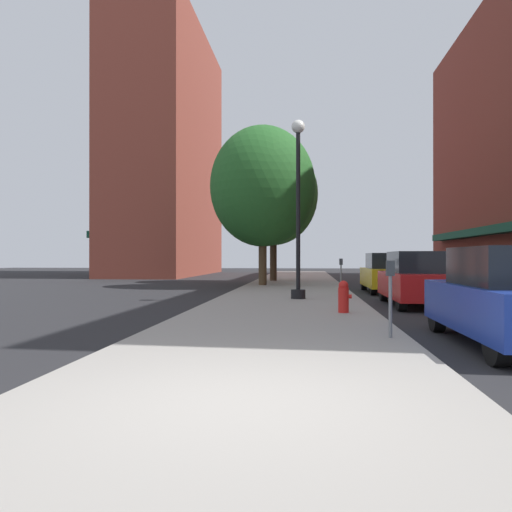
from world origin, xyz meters
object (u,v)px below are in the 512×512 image
at_px(lamppost, 298,205).
at_px(fire_hydrant, 344,296).
at_px(parking_meter_far, 390,289).
at_px(car_yellow, 387,273).
at_px(tree_near, 273,194).
at_px(tree_mid, 263,186).
at_px(parking_meter_near, 341,270).
at_px(car_blue, 511,298).
at_px(car_red, 418,280).

xyz_separation_m(lamppost, fire_hydrant, (1.18, -4.08, -2.68)).
xyz_separation_m(parking_meter_far, car_yellow, (1.95, 12.84, -0.14)).
relative_size(tree_near, tree_mid, 1.02).
bearing_deg(parking_meter_near, tree_near, 112.23).
bearing_deg(car_blue, car_red, 90.25).
distance_m(parking_meter_far, car_yellow, 12.99).
distance_m(tree_mid, car_blue, 17.44).
bearing_deg(tree_near, fire_hydrant, -80.35).
relative_size(fire_hydrant, parking_meter_near, 0.60).
relative_size(tree_near, car_red, 1.86).
height_order(parking_meter_far, tree_mid, tree_mid).
xyz_separation_m(tree_mid, car_red, (5.52, -9.01, -4.17)).
distance_m(lamppost, car_red, 4.46).
distance_m(parking_meter_far, tree_mid, 16.86).
bearing_deg(parking_meter_far, fire_hydrant, 97.55).
distance_m(parking_meter_near, car_red, 5.69).
relative_size(tree_near, car_yellow, 1.86).
xyz_separation_m(parking_meter_near, tree_near, (-3.34, 8.17, 4.19)).
bearing_deg(tree_mid, lamppost, -76.87).
relative_size(parking_meter_far, tree_near, 0.16).
distance_m(tree_near, car_red, 15.15).
relative_size(lamppost, fire_hydrant, 7.47).
distance_m(parking_meter_near, car_yellow, 2.03).
relative_size(parking_meter_far, car_blue, 0.30).
xyz_separation_m(fire_hydrant, car_yellow, (2.46, 9.00, 0.29)).
bearing_deg(fire_hydrant, lamppost, 106.19).
bearing_deg(car_blue, fire_hydrant, 122.64).
bearing_deg(parking_meter_near, car_red, -69.95).
relative_size(lamppost, tree_mid, 0.75).
relative_size(lamppost, car_yellow, 1.37).
height_order(parking_meter_far, car_yellow, car_yellow).
relative_size(fire_hydrant, tree_near, 0.10).
bearing_deg(parking_meter_near, car_blue, -81.03).
bearing_deg(lamppost, car_red, -14.63).
distance_m(fire_hydrant, car_yellow, 9.34).
xyz_separation_m(parking_meter_far, tree_mid, (-3.57, 15.97, 4.03)).
relative_size(lamppost, parking_meter_far, 4.50).
bearing_deg(parking_meter_far, parking_meter_near, 90.00).
height_order(fire_hydrant, parking_meter_near, parking_meter_near).
height_order(car_red, car_yellow, same).
distance_m(parking_meter_near, tree_near, 9.77).
height_order(lamppost, car_yellow, lamppost).
bearing_deg(car_red, lamppost, 163.15).
distance_m(lamppost, parking_meter_near, 5.22).
relative_size(parking_meter_near, car_blue, 0.30).
distance_m(lamppost, fire_hydrant, 5.03).
bearing_deg(car_red, tree_mid, 119.29).
xyz_separation_m(lamppost, parking_meter_near, (1.69, 4.39, -2.25)).
bearing_deg(fire_hydrant, car_yellow, 74.73).
distance_m(fire_hydrant, car_red, 3.99).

